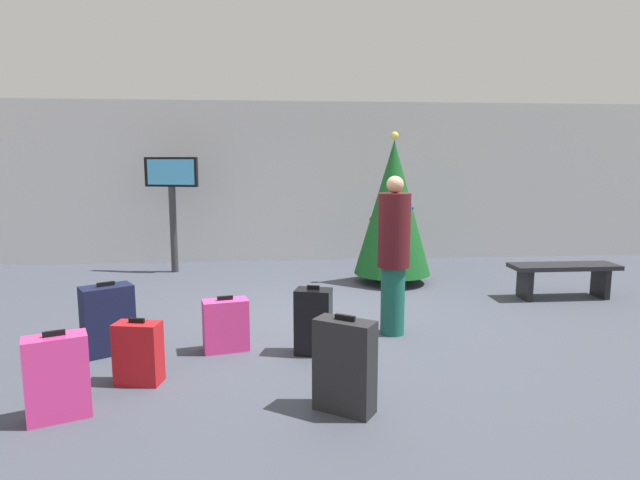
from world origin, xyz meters
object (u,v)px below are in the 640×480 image
waiting_bench (564,273)px  suitcase_3 (108,320)px  holiday_tree (393,208)px  suitcase_2 (138,353)px  traveller_0 (394,252)px  suitcase_0 (313,321)px  suitcase_5 (57,377)px  suitcase_1 (226,325)px  suitcase_4 (345,366)px  flight_info_kiosk (172,192)px

waiting_bench → suitcase_3: size_ratio=2.04×
holiday_tree → suitcase_2: holiday_tree is taller
traveller_0 → suitcase_3: traveller_0 is taller
suitcase_2 → suitcase_0: bearing=20.4°
suitcase_3 → suitcase_5: bearing=-88.4°
suitcase_0 → suitcase_1: bearing=169.2°
holiday_tree → suitcase_5: (-3.47, -4.17, -0.87)m
suitcase_2 → suitcase_4: bearing=-21.7°
traveller_0 → flight_info_kiosk: bearing=129.8°
waiting_bench → traveller_0: size_ratio=0.85×
suitcase_2 → suitcase_5: suitcase_5 is taller
suitcase_0 → suitcase_2: bearing=-159.6°
flight_info_kiosk → waiting_bench: (5.72, -2.29, -1.02)m
suitcase_0 → suitcase_5: size_ratio=1.03×
waiting_bench → traveller_0: bearing=-154.3°
suitcase_4 → traveller_0: bearing=66.4°
holiday_tree → suitcase_1: holiday_tree is taller
waiting_bench → suitcase_2: suitcase_2 is taller
holiday_tree → suitcase_3: 4.56m
suitcase_5 → waiting_bench: bearing=28.1°
suitcase_1 → suitcase_4: bearing=-54.4°
traveller_0 → suitcase_5: (-2.92, -1.71, -0.60)m
waiting_bench → suitcase_1: (-4.52, -1.67, -0.10)m
traveller_0 → suitcase_5: 3.43m
suitcase_1 → suitcase_2: 1.01m
suitcase_2 → suitcase_5: bearing=-126.4°
flight_info_kiosk → suitcase_1: (1.20, -3.96, -1.12)m
traveller_0 → suitcase_1: size_ratio=3.09×
flight_info_kiosk → suitcase_4: 5.91m
flight_info_kiosk → waiting_bench: size_ratio=1.33×
suitcase_0 → waiting_bench: bearing=26.8°
suitcase_2 → suitcase_4: (1.70, -0.67, 0.09)m
flight_info_kiosk → waiting_bench: flight_info_kiosk is taller
waiting_bench → suitcase_3: (-5.68, -1.64, -0.02)m
holiday_tree → traveller_0: 2.54m
suitcase_2 → flight_info_kiosk: bearing=96.3°
flight_info_kiosk → suitcase_4: (2.22, -5.38, -1.02)m
suitcase_2 → holiday_tree: bearing=49.7°
flight_info_kiosk → suitcase_2: size_ratio=3.39×
waiting_bench → traveller_0: traveller_0 is taller
flight_info_kiosk → suitcase_4: size_ratio=2.58×
holiday_tree → traveller_0: bearing=-102.7°
flight_info_kiosk → suitcase_5: size_ratio=2.90×
waiting_bench → suitcase_3: bearing=-163.9°
suitcase_3 → waiting_bench: bearing=16.1°
waiting_bench → suitcase_1: suitcase_1 is taller
suitcase_0 → suitcase_3: suitcase_3 is taller
holiday_tree → flight_info_kiosk: 3.74m
traveller_0 → suitcase_0: 1.22m
flight_info_kiosk → holiday_tree: bearing=-17.8°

